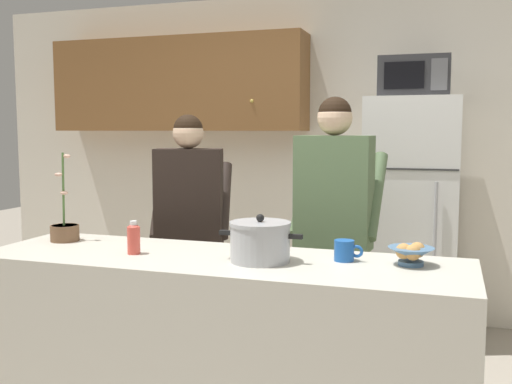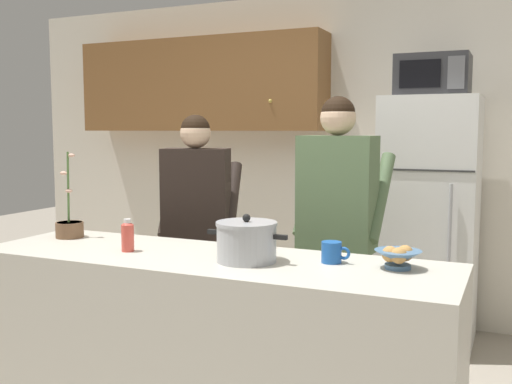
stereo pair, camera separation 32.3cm
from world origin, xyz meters
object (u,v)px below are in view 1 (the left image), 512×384
Objects in this scene: refrigerator at (411,219)px; bread_bowl at (411,254)px; person_near_pot at (189,214)px; potted_orchid at (65,229)px; cooking_pot at (260,242)px; microwave at (415,77)px; bottle_near_edge at (134,238)px; person_by_sink at (334,208)px; coffee_mug at (345,251)px.

refrigerator reaches higher than bread_bowl.
bread_bowl is (1.37, -0.68, -0.02)m from person_near_pot.
potted_orchid is at bearing 179.60° from bread_bowl.
bread_bowl is (0.11, -1.74, 0.10)m from refrigerator.
bread_bowl is (0.65, 0.13, -0.04)m from cooking_pot.
person_near_pot is at bearing -140.54° from microwave.
refrigerator reaches higher than cooking_pot.
person_near_pot is (-1.26, -1.06, 0.13)m from refrigerator.
bottle_near_edge is at bearing -83.37° from person_near_pot.
person_by_sink is at bearing -109.99° from refrigerator.
person_near_pot is 1.53m from bread_bowl.
cooking_pot is (-0.54, -1.85, -0.86)m from microwave.
potted_orchid is at bearing 179.50° from coffee_mug.
person_by_sink is at bearing 28.50° from potted_orchid.
cooking_pot reaches higher than bottle_near_edge.
bottle_near_edge is 0.55m from potted_orchid.
microwave is 2.56m from potted_orchid.
person_by_sink is 0.87m from cooking_pot.
person_by_sink is 0.87m from bread_bowl.
microwave reaches higher than cooking_pot.
potted_orchid is at bearing -134.17° from refrigerator.
person_near_pot is 1.09m from cooking_pot.
microwave is at bearing 73.70° from cooking_pot.
microwave is 3.01× the size of bottle_near_edge.
person_by_sink is 3.60× the size of potted_orchid.
person_near_pot is 7.99× the size of bread_bowl.
microwave is 1.95m from coffee_mug.
potted_orchid reaches higher than bottle_near_edge.
person_near_pot is at bearing 96.63° from bottle_near_edge.
cooking_pot is (-0.54, -1.87, 0.14)m from refrigerator.
potted_orchid is (-0.42, -0.67, -0.01)m from person_near_pot.
microwave reaches higher than refrigerator.
microwave is 1.02× the size of potted_orchid.
bottle_near_edge is (-0.98, -0.16, 0.03)m from coffee_mug.
bread_bowl is at bearing -0.40° from potted_orchid.
potted_orchid is at bearing -134.54° from microwave.
refrigerator reaches higher than bottle_near_edge.
cooking_pot is 0.82× the size of potted_orchid.
person_by_sink is (0.89, 0.04, 0.07)m from person_near_pot.
bottle_near_edge reaches higher than bread_bowl.
potted_orchid reaches higher than bread_bowl.
bottle_near_edge is at bearing -170.53° from coffee_mug.
bottle_near_edge is 0.34× the size of potted_orchid.
person_by_sink is 12.95× the size of coffee_mug.
microwave is 0.30× the size of person_near_pot.
coffee_mug is at bearing -95.95° from refrigerator.
microwave reaches higher than person_by_sink.
bread_bowl is at bearing 7.37° from bottle_near_edge.
microwave is at bearing 83.98° from coffee_mug.
potted_orchid is at bearing -151.50° from person_by_sink.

